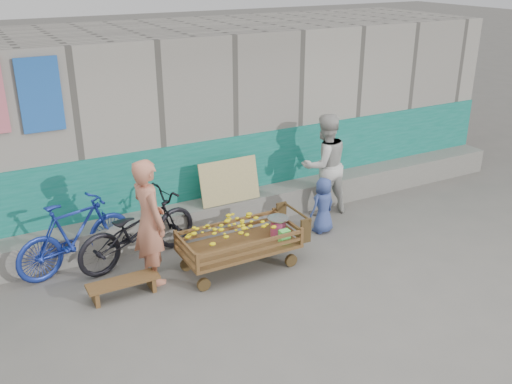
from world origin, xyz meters
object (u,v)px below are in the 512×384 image
bench (123,284)px  vendor_man (149,222)px  child (323,205)px  bicycle_blue (75,235)px  bicycle_dark (138,229)px  banana_cart (237,236)px  woman (324,165)px

bench → vendor_man: vendor_man is taller
child → bicycle_blue: 3.77m
child → bicycle_dark: bearing=-18.6°
banana_cart → woman: 2.42m
banana_cart → bicycle_blue: bicycle_blue is taller
bicycle_dark → vendor_man: bearing=165.5°
bicycle_dark → woman: bearing=-102.4°
bench → child: bearing=5.7°
bicycle_dark → bicycle_blue: (-0.83, 0.20, 0.03)m
child → bicycle_blue: (-3.70, 0.69, 0.07)m
banana_cart → child: child is taller
banana_cart → vendor_man: size_ratio=1.02×
bench → woman: bearing=14.0°
bicycle_blue → banana_cart: bearing=-135.7°
vendor_man → bicycle_dark: size_ratio=0.92×
bench → bicycle_dark: (0.48, 0.82, 0.33)m
woman → bicycle_dark: (-3.30, -0.12, -0.38)m
vendor_man → bicycle_dark: 0.71m
woman → child: size_ratio=1.91×
bicycle_dark → banana_cart: bearing=-143.1°
bicycle_blue → woman: bearing=-107.5°
vendor_man → woman: (3.30, 0.72, 0.01)m
vendor_man → bicycle_blue: bearing=38.1°
banana_cart → woman: size_ratio=1.02×
banana_cart → woman: woman is taller
bicycle_dark → child: bearing=-114.2°
woman → bicycle_blue: size_ratio=1.00×
vendor_man → woman: size_ratio=0.99×
vendor_man → child: (2.87, 0.11, -0.41)m
bench → vendor_man: 0.88m
bench → bicycle_blue: bicycle_blue is taller
bench → bicycle_blue: size_ratio=0.53×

